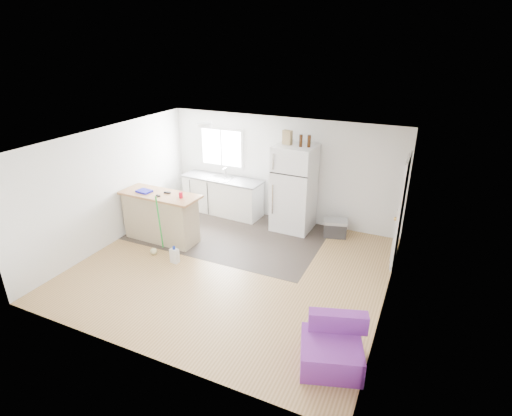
{
  "coord_description": "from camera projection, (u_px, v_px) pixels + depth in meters",
  "views": [
    {
      "loc": [
        3.1,
        -5.68,
        3.97
      ],
      "look_at": [
        0.18,
        0.7,
        0.97
      ],
      "focal_mm": 28.0,
      "sensor_mm": 36.0,
      "label": 1
    }
  ],
  "objects": [
    {
      "name": "window",
      "position": [
        222.0,
        148.0,
        9.56
      ],
      "size": [
        1.18,
        0.06,
        0.98
      ],
      "color": "white",
      "rests_on": "back_wall"
    },
    {
      "name": "bottle_left",
      "position": [
        301.0,
        141.0,
        8.15
      ],
      "size": [
        0.07,
        0.07,
        0.25
      ],
      "primitive_type": "cylinder",
      "rotation": [
        0.0,
        0.0,
        0.01
      ],
      "color": "#371C0A",
      "rests_on": "refrigerator"
    },
    {
      "name": "peninsula",
      "position": [
        161.0,
        216.0,
        8.35
      ],
      "size": [
        1.72,
        0.69,
        1.05
      ],
      "rotation": [
        0.0,
        0.0,
        -0.03
      ],
      "color": "tan",
      "rests_on": "floor"
    },
    {
      "name": "tool_b",
      "position": [
        158.0,
        196.0,
        7.99
      ],
      "size": [
        0.11,
        0.07,
        0.03
      ],
      "primitive_type": "cube",
      "rotation": [
        0.0,
        0.0,
        -0.28
      ],
      "color": "black",
      "rests_on": "peninsula"
    },
    {
      "name": "purple_seat",
      "position": [
        332.0,
        349.0,
        5.21
      ],
      "size": [
        0.97,
        0.95,
        0.64
      ],
      "rotation": [
        0.0,
        0.0,
        0.31
      ],
      "color": "purple",
      "rests_on": "floor"
    },
    {
      "name": "interior_door",
      "position": [
        401.0,
        212.0,
        7.35
      ],
      "size": [
        0.11,
        0.92,
        2.1
      ],
      "color": "white",
      "rests_on": "right_wall"
    },
    {
      "name": "refrigerator",
      "position": [
        294.0,
        188.0,
        8.69
      ],
      "size": [
        0.87,
        0.82,
        1.91
      ],
      "rotation": [
        0.0,
        0.0,
        -0.03
      ],
      "color": "white",
      "rests_on": "floor"
    },
    {
      "name": "bottle_right",
      "position": [
        309.0,
        141.0,
        8.12
      ],
      "size": [
        0.08,
        0.08,
        0.25
      ],
      "primitive_type": "cylinder",
      "rotation": [
        0.0,
        0.0,
        -0.14
      ],
      "color": "#371C0A",
      "rests_on": "refrigerator"
    },
    {
      "name": "cooler",
      "position": [
        335.0,
        228.0,
        8.61
      ],
      "size": [
        0.57,
        0.46,
        0.38
      ],
      "rotation": [
        0.0,
        0.0,
        0.27
      ],
      "color": "#2F2F32",
      "rests_on": "floor"
    },
    {
      "name": "tool_a",
      "position": [
        167.0,
        193.0,
        8.15
      ],
      "size": [
        0.15,
        0.07,
        0.03
      ],
      "primitive_type": "cube",
      "rotation": [
        0.0,
        0.0,
        0.14
      ],
      "color": "black",
      "rests_on": "peninsula"
    },
    {
      "name": "cleaner_jug",
      "position": [
        175.0,
        255.0,
        7.6
      ],
      "size": [
        0.17,
        0.13,
        0.34
      ],
      "rotation": [
        0.0,
        0.0,
        -0.1
      ],
      "color": "white",
      "rests_on": "floor"
    },
    {
      "name": "blue_tray",
      "position": [
        144.0,
        191.0,
        8.22
      ],
      "size": [
        0.33,
        0.26,
        0.04
      ],
      "primitive_type": "cube",
      "rotation": [
        0.0,
        0.0,
        -0.13
      ],
      "color": "#1313B2",
      "rests_on": "peninsula"
    },
    {
      "name": "ceiling_fixture",
      "position": [
        204.0,
        125.0,
        8.03
      ],
      "size": [
        0.3,
        0.3,
        0.07
      ],
      "primitive_type": "cylinder",
      "color": "white",
      "rests_on": "ceiling"
    },
    {
      "name": "kitchen_cabinets",
      "position": [
        223.0,
        195.0,
        9.68
      ],
      "size": [
        2.05,
        0.76,
        1.18
      ],
      "rotation": [
        0.0,
        0.0,
        -0.07
      ],
      "color": "white",
      "rests_on": "floor"
    },
    {
      "name": "cardboard_box",
      "position": [
        287.0,
        137.0,
        8.31
      ],
      "size": [
        0.22,
        0.14,
        0.3
      ],
      "primitive_type": "cube",
      "rotation": [
        0.0,
        0.0,
        -0.22
      ],
      "color": "#9F8A5A",
      "rests_on": "refrigerator"
    },
    {
      "name": "vinyl_zone",
      "position": [
        229.0,
        233.0,
        8.82
      ],
      "size": [
        4.05,
        2.5,
        0.0
      ],
      "primitive_type": "cube",
      "color": "#2F2723",
      "rests_on": "floor"
    },
    {
      "name": "mop",
      "position": [
        155.0,
        243.0,
        7.88
      ],
      "size": [
        0.29,
        0.34,
        1.28
      ],
      "rotation": [
        0.0,
        0.0,
        0.56
      ],
      "color": "green",
      "rests_on": "floor"
    },
    {
      "name": "room",
      "position": [
        230.0,
        209.0,
        7.03
      ],
      "size": [
        5.51,
        5.01,
        2.41
      ],
      "color": "#9A7140",
      "rests_on": "ground"
    },
    {
      "name": "red_cup",
      "position": [
        181.0,
        195.0,
        7.9
      ],
      "size": [
        0.09,
        0.09,
        0.12
      ],
      "primitive_type": "cylinder",
      "rotation": [
        0.0,
        0.0,
        0.18
      ],
      "color": "red",
      "rests_on": "peninsula"
    }
  ]
}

